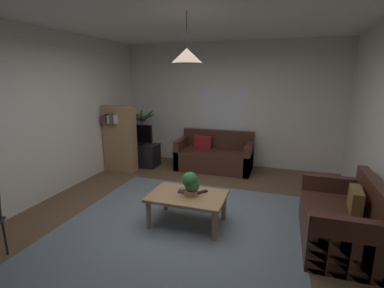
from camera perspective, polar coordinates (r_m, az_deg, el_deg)
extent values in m
cube|color=brown|center=(4.08, -1.38, -15.60)|extent=(4.86, 5.70, 0.02)
cube|color=slate|center=(3.91, -2.41, -16.77)|extent=(3.16, 3.13, 0.01)
cube|color=silver|center=(6.38, 7.37, 7.90)|extent=(4.98, 0.06, 2.73)
cube|color=silver|center=(5.01, -29.12, 4.80)|extent=(0.06, 5.70, 2.73)
cube|color=white|center=(3.65, -1.64, 25.58)|extent=(4.86, 5.70, 0.02)
cube|color=white|center=(6.37, 6.50, 7.08)|extent=(1.01, 0.01, 0.94)
cube|color=#47281E|center=(6.12, 4.54, -3.28)|extent=(1.61, 0.80, 0.42)
cube|color=#47281E|center=(6.34, 5.35, 1.11)|extent=(1.61, 0.12, 0.40)
cube|color=#47281E|center=(6.30, -2.04, -1.72)|extent=(0.12, 0.80, 0.64)
cube|color=#47281E|center=(5.97, 11.54, -2.87)|extent=(0.12, 0.80, 0.64)
cube|color=maroon|center=(6.26, 2.22, 0.44)|extent=(0.41, 0.16, 0.28)
cube|color=#47281E|center=(3.93, 27.64, -14.87)|extent=(0.80, 1.37, 0.42)
cube|color=#47281E|center=(3.84, 33.39, -9.50)|extent=(0.12, 1.37, 0.40)
cube|color=#47281E|center=(4.44, 26.57, -9.88)|extent=(0.80, 0.12, 0.64)
cube|color=#47281E|center=(3.34, 29.54, -18.13)|extent=(0.80, 0.12, 0.64)
cube|color=brown|center=(3.87, 30.44, -9.88)|extent=(0.15, 0.41, 0.28)
cube|color=#A87F56|center=(3.84, -0.94, -10.61)|extent=(1.02, 0.68, 0.04)
cylinder|color=#A87F56|center=(3.86, -8.87, -14.12)|extent=(0.07, 0.07, 0.39)
cylinder|color=#A87F56|center=(3.58, 4.64, -16.35)|extent=(0.07, 0.07, 0.39)
cylinder|color=#A87F56|center=(4.32, -5.44, -10.93)|extent=(0.07, 0.07, 0.39)
cylinder|color=#A87F56|center=(4.07, 6.57, -12.56)|extent=(0.07, 0.07, 0.39)
cube|color=#72387F|center=(3.90, -1.66, -9.67)|extent=(0.16, 0.10, 0.03)
cube|color=#99663F|center=(3.90, -1.55, -9.28)|extent=(0.14, 0.10, 0.02)
cube|color=black|center=(3.89, 2.07, -9.76)|extent=(0.14, 0.15, 0.02)
cylinder|color=#B77051|center=(3.79, -0.18, -9.93)|extent=(0.18, 0.18, 0.08)
sphere|color=#2D6B33|center=(3.75, 0.02, -8.36)|extent=(0.20, 0.20, 0.20)
sphere|color=#2D6B33|center=(3.73, -0.41, -7.36)|extent=(0.21, 0.21, 0.21)
cube|color=black|center=(6.50, -10.81, -2.13)|extent=(0.90, 0.44, 0.50)
cube|color=black|center=(6.37, -11.09, 2.17)|extent=(0.71, 0.05, 0.40)
cube|color=black|center=(6.34, -11.21, 2.12)|extent=(0.67, 0.00, 0.36)
cube|color=black|center=(6.41, -11.00, 0.15)|extent=(0.24, 0.16, 0.04)
cylinder|color=#B77051|center=(6.97, -9.89, -1.88)|extent=(0.32, 0.32, 0.30)
cylinder|color=brown|center=(6.85, -10.06, 2.18)|extent=(0.05, 0.05, 0.71)
cone|color=#235B2D|center=(6.68, -8.85, 5.61)|extent=(0.43, 0.16, 0.24)
cone|color=#235B2D|center=(6.90, -8.71, 6.09)|extent=(0.26, 0.45, 0.34)
cone|color=#235B2D|center=(7.00, -10.31, 6.22)|extent=(0.28, 0.46, 0.36)
cone|color=#235B2D|center=(6.86, -11.35, 5.92)|extent=(0.37, 0.12, 0.28)
cone|color=#235B2D|center=(6.67, -11.70, 5.48)|extent=(0.24, 0.44, 0.29)
cone|color=#235B2D|center=(6.59, -10.26, 5.35)|extent=(0.22, 0.42, 0.27)
cube|color=#A87F56|center=(6.10, -14.54, 1.01)|extent=(0.70, 0.22, 1.40)
cube|color=#72387F|center=(6.09, -17.66, 4.92)|extent=(0.03, 0.16, 0.16)
cube|color=#2D4C8C|center=(6.07, -17.36, 4.97)|extent=(0.04, 0.16, 0.18)
cube|color=#B22D2D|center=(6.04, -17.05, 4.95)|extent=(0.03, 0.16, 0.17)
cube|color=black|center=(6.02, -16.76, 5.03)|extent=(0.03, 0.16, 0.19)
cube|color=beige|center=(6.00, -16.39, 4.90)|extent=(0.05, 0.16, 0.17)
cube|color=#387247|center=(5.96, -16.00, 5.12)|extent=(0.04, 0.16, 0.22)
cube|color=#72387F|center=(5.94, -15.59, 5.01)|extent=(0.05, 0.16, 0.20)
cube|color=beige|center=(5.91, -15.18, 4.91)|extent=(0.04, 0.16, 0.18)
cylinder|color=black|center=(3.91, -33.93, -15.52)|extent=(0.02, 0.02, 0.45)
cylinder|color=black|center=(3.55, -1.08, 22.36)|extent=(0.01, 0.01, 0.41)
cone|color=tan|center=(3.51, -1.06, 17.62)|extent=(0.38, 0.38, 0.17)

